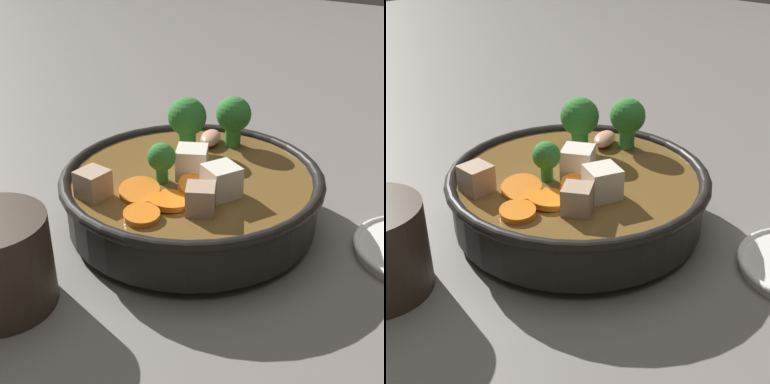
# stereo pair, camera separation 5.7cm
# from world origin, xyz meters

# --- Properties ---
(ground_plane) EXTENTS (3.00, 3.00, 0.00)m
(ground_plane) POSITION_xyz_m (0.00, 0.00, 0.00)
(ground_plane) COLOR slate
(stirfry_bowl) EXTENTS (0.28, 0.28, 0.12)m
(stirfry_bowl) POSITION_xyz_m (-0.00, -0.00, 0.04)
(stirfry_bowl) COLOR black
(stirfry_bowl) RESTS_ON ground_plane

